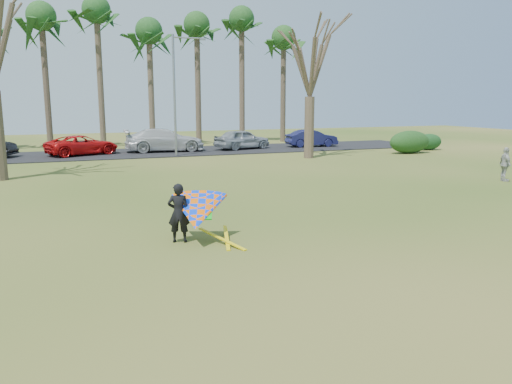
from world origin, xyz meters
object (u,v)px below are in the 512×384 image
object	(u,v)px
pedestrian_b	(505,164)
kite_flyer	(196,212)
bare_tree_right	(311,56)
car_4	(242,139)
car_3	(165,140)
car_5	(312,138)
streetlight	(177,89)
car_2	(82,145)

from	to	relation	value
pedestrian_b	kite_flyer	size ratio (longest dim) A/B	0.67
bare_tree_right	car_4	size ratio (longest dim) A/B	2.07
car_3	car_5	distance (m)	11.90
bare_tree_right	car_3	world-z (taller)	bare_tree_right
car_4	streetlight	bearing A→B (deg)	100.85
streetlight	car_2	xyz separation A→B (m)	(-6.04, 2.87, -3.73)
streetlight	car_5	xyz separation A→B (m)	(11.60, 2.79, -3.72)
car_4	car_5	bearing A→B (deg)	-106.82
car_2	car_3	bearing A→B (deg)	-109.28
car_3	pedestrian_b	size ratio (longest dim) A/B	3.60
streetlight	kite_flyer	size ratio (longest dim) A/B	3.35
car_3	car_5	world-z (taller)	car_3
bare_tree_right	kite_flyer	bearing A→B (deg)	-125.57
car_4	car_5	xyz separation A→B (m)	(5.97, -0.07, -0.08)
car_2	pedestrian_b	world-z (taller)	pedestrian_b
bare_tree_right	car_5	world-z (taller)	bare_tree_right
car_2	car_4	xyz separation A→B (m)	(11.67, -0.01, 0.09)
streetlight	kite_flyer	distance (m)	21.54
car_2	car_4	bearing A→B (deg)	-112.37
car_5	bare_tree_right	bearing A→B (deg)	155.76
bare_tree_right	car_2	xyz separation A→B (m)	(-13.88, 6.87, -5.83)
car_5	pedestrian_b	xyz separation A→B (m)	(0.32, -18.82, 0.06)
bare_tree_right	car_4	distance (m)	9.22
streetlight	pedestrian_b	bearing A→B (deg)	-53.37
car_4	kite_flyer	size ratio (longest dim) A/B	1.86
car_4	kite_flyer	xyz separation A→B (m)	(-9.81, -23.68, 0.03)
car_3	car_4	size ratio (longest dim) A/B	1.29
streetlight	car_2	bearing A→B (deg)	154.60
car_2	kite_flyer	xyz separation A→B (m)	(1.86, -23.69, 0.11)
streetlight	car_5	world-z (taller)	streetlight
car_2	car_5	size ratio (longest dim) A/B	1.17
car_4	pedestrian_b	size ratio (longest dim) A/B	2.79
car_2	car_3	size ratio (longest dim) A/B	0.84
car_5	kite_flyer	bearing A→B (deg)	150.96
streetlight	car_4	size ratio (longest dim) A/B	1.80
car_4	pedestrian_b	world-z (taller)	pedestrian_b
bare_tree_right	kite_flyer	distance (m)	21.45
streetlight	car_4	bearing A→B (deg)	26.97
car_2	kite_flyer	world-z (taller)	kite_flyer
car_5	pedestrian_b	world-z (taller)	pedestrian_b
car_2	car_3	xyz separation A→B (m)	(5.75, 0.31, 0.16)
car_2	car_5	world-z (taller)	car_5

